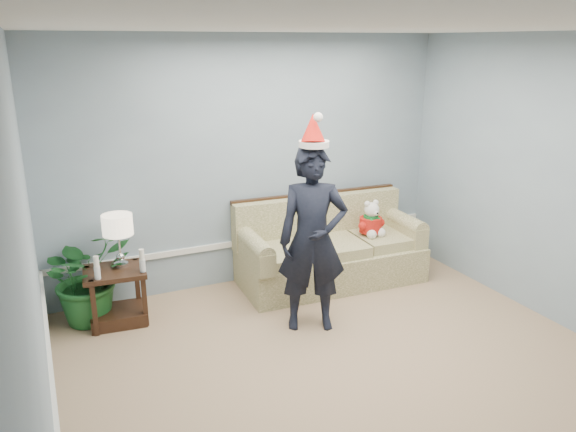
% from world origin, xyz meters
% --- Properties ---
extents(room_shell, '(4.54, 5.04, 2.74)m').
position_xyz_m(room_shell, '(0.00, 0.00, 1.35)').
color(room_shell, tan).
rests_on(room_shell, ground).
extents(wainscot_trim, '(4.49, 4.99, 0.06)m').
position_xyz_m(wainscot_trim, '(-1.18, 1.18, 0.45)').
color(wainscot_trim, white).
rests_on(wainscot_trim, room_shell).
extents(sofa, '(2.07, 0.96, 0.95)m').
position_xyz_m(sofa, '(0.74, 2.07, 0.34)').
color(sofa, brown).
rests_on(sofa, room_shell).
extents(side_table, '(0.61, 0.53, 0.55)m').
position_xyz_m(side_table, '(-1.60, 2.04, 0.21)').
color(side_table, '#352013').
rests_on(side_table, room_shell).
extents(table_lamp, '(0.29, 0.29, 0.51)m').
position_xyz_m(table_lamp, '(-1.52, 2.11, 0.94)').
color(table_lamp, silver).
rests_on(table_lamp, side_table).
extents(candle_pair, '(0.46, 0.06, 0.22)m').
position_xyz_m(candle_pair, '(-1.56, 1.88, 0.65)').
color(candle_pair, silver).
rests_on(candle_pair, side_table).
extents(houseplant, '(1.07, 1.02, 0.93)m').
position_xyz_m(houseplant, '(-1.83, 2.19, 0.47)').
color(houseplant, '#1D5D27').
rests_on(houseplant, room_shell).
extents(man, '(0.74, 0.62, 1.74)m').
position_xyz_m(man, '(0.07, 1.19, 0.87)').
color(man, black).
rests_on(man, room_shell).
extents(santa_hat, '(0.36, 0.38, 0.32)m').
position_xyz_m(santa_hat, '(0.07, 1.21, 1.87)').
color(santa_hat, silver).
rests_on(santa_hat, man).
extents(teddy_bear, '(0.28, 0.30, 0.42)m').
position_xyz_m(teddy_bear, '(1.22, 1.97, 0.65)').
color(teddy_bear, silver).
rests_on(teddy_bear, sofa).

